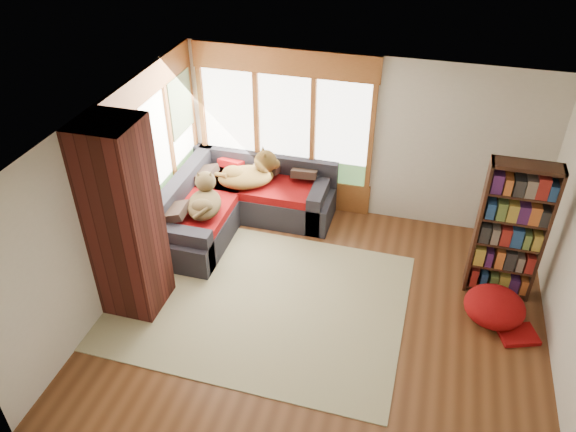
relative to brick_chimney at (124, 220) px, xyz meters
The scene contains 16 objects.
floor 2.75m from the brick_chimney, ahead, with size 5.50×5.50×0.00m, color #532E17.
ceiling 2.75m from the brick_chimney, ahead, with size 5.50×5.50×0.00m, color white.
wall_back 3.73m from the brick_chimney, 49.90° to the left, with size 5.50×0.04×2.60m, color silver.
wall_front 3.22m from the brick_chimney, 41.86° to the right, with size 5.50×0.04×2.60m, color silver.
wall_left 0.49m from the brick_chimney, 135.00° to the left, with size 0.04×5.00×2.60m, color silver.
windows_back 3.07m from the brick_chimney, 66.95° to the left, with size 2.82×0.10×1.90m.
windows_left 1.58m from the brick_chimney, 101.66° to the left, with size 0.10×2.62×1.90m.
roller_blind 2.44m from the brick_chimney, 96.95° to the left, with size 0.03×0.72×0.90m, color gray.
brick_chimney is the anchor object (origin of this frame).
sectional_sofa 2.32m from the brick_chimney, 77.71° to the left, with size 2.20×2.20×0.80m.
area_rug 2.04m from the brick_chimney, 15.12° to the left, with size 3.78×2.89×0.01m, color beige.
bookshelf 4.78m from the brick_chimney, 17.86° to the left, with size 0.84×0.28×1.95m.
pouf 4.70m from the brick_chimney, 11.15° to the left, with size 0.76×0.76×0.41m, color maroon.
dog_tan 2.46m from the brick_chimney, 70.09° to the left, with size 1.02×0.87×0.50m.
dog_brindle 1.59m from the brick_chimney, 74.74° to the left, with size 0.66×0.88×0.44m.
throw_pillows 2.32m from the brick_chimney, 77.57° to the left, with size 1.98×1.68×0.45m.
Camera 1 is at (0.94, -5.11, 5.18)m, focal length 35.00 mm.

